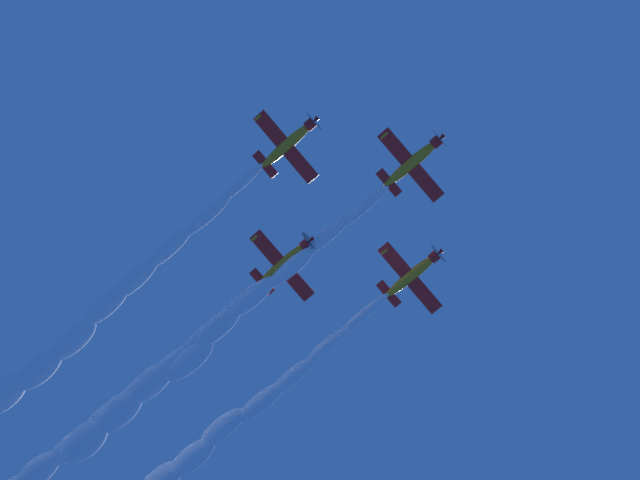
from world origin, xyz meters
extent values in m
ellipsoid|color=orange|center=(-4.23, 4.62, 92.99)|extent=(4.22, 7.20, 1.48)
cylinder|color=red|center=(-2.87, 7.67, 93.06)|extent=(1.66, 1.44, 1.39)
cone|color=red|center=(-2.58, 8.32, 93.07)|extent=(0.91, 0.96, 0.67)
cylinder|color=#3F3F47|center=(-2.65, 8.17, 93.07)|extent=(2.80, 1.21, 3.02)
cube|color=red|center=(-4.35, 4.44, 92.81)|extent=(8.88, 5.08, 2.21)
ellipsoid|color=orange|center=(-8.40, 6.21, 93.80)|extent=(0.69, 1.03, 0.34)
ellipsoid|color=orange|center=(-0.31, 2.66, 91.81)|extent=(0.69, 1.03, 0.34)
cube|color=red|center=(-5.51, 1.69, 92.97)|extent=(3.36, 2.22, 0.85)
cube|color=orange|center=(-5.44, 1.57, 93.51)|extent=(0.86, 1.24, 1.23)
ellipsoid|color=#1E232D|center=(-4.01, 4.87, 93.44)|extent=(1.50, 1.86, 0.89)
ellipsoid|color=orange|center=(-16.28, 1.05, 92.93)|extent=(4.26, 7.21, 1.42)
cylinder|color=red|center=(-14.92, 4.10, 92.89)|extent=(1.65, 1.47, 1.39)
cone|color=red|center=(-14.63, 4.75, 92.88)|extent=(0.91, 0.97, 0.66)
cylinder|color=#3F3F47|center=(-14.70, 4.60, 92.88)|extent=(2.77, 1.29, 3.03)
cube|color=red|center=(-16.40, 0.86, 92.76)|extent=(8.89, 5.08, 2.21)
ellipsoid|color=orange|center=(-20.43, 2.67, 93.76)|extent=(0.69, 1.03, 0.33)
ellipsoid|color=orange|center=(-12.38, -0.94, 91.76)|extent=(0.69, 1.03, 0.33)
cube|color=red|center=(-17.56, -1.87, 93.03)|extent=(3.37, 2.22, 0.85)
cube|color=orange|center=(-17.48, -1.98, 93.56)|extent=(0.85, 1.28, 1.22)
ellipsoid|color=#1E232D|center=(-16.05, 1.31, 93.37)|extent=(1.50, 1.88, 0.88)
ellipsoid|color=orange|center=(1.33, -7.54, 94.89)|extent=(4.24, 7.21, 1.50)
cylinder|color=red|center=(2.69, -4.49, 94.96)|extent=(1.69, 1.45, 1.42)
cone|color=red|center=(2.98, -3.84, 94.97)|extent=(0.92, 0.96, 0.68)
cylinder|color=#3F3F47|center=(2.91, -3.99, 94.97)|extent=(2.85, 1.24, 3.08)
cube|color=red|center=(1.20, -7.72, 94.71)|extent=(8.82, 5.05, 2.50)
ellipsoid|color=orange|center=(-2.81, -5.97, 95.85)|extent=(0.69, 1.03, 0.34)
ellipsoid|color=orange|center=(5.22, -9.48, 93.57)|extent=(0.69, 1.03, 0.34)
cube|color=red|center=(0.05, -10.47, 94.88)|extent=(3.34, 2.21, 0.96)
cube|color=orange|center=(0.14, -10.60, 95.41)|extent=(0.89, 1.26, 1.23)
ellipsoid|color=#1E232D|center=(1.57, -7.30, 95.34)|extent=(1.51, 1.87, 0.91)
ellipsoid|color=orange|center=(-10.76, -11.90, 93.23)|extent=(4.23, 7.20, 1.38)
cylinder|color=red|center=(-9.40, -8.85, 93.19)|extent=(1.63, 1.46, 1.36)
cone|color=red|center=(-9.11, -8.20, 93.18)|extent=(0.89, 0.97, 0.65)
cylinder|color=#3F3F47|center=(-9.18, -8.35, 93.18)|extent=(2.71, 1.26, 2.96)
cube|color=red|center=(-10.88, -12.09, 93.05)|extent=(8.94, 5.10, 1.92)
ellipsoid|color=orange|center=(-14.94, -10.28, 93.91)|extent=(0.69, 1.03, 0.32)
ellipsoid|color=orange|center=(-6.82, -13.91, 92.19)|extent=(0.69, 1.03, 0.32)
cube|color=red|center=(-12.05, -14.82, 93.32)|extent=(3.38, 2.23, 0.74)
cube|color=orange|center=(-11.98, -14.93, 93.86)|extent=(0.82, 1.26, 1.23)
ellipsoid|color=#1E232D|center=(-10.54, -11.63, 93.67)|extent=(1.48, 1.87, 0.86)
ellipsoid|color=white|center=(-7.22, -1.59, 92.77)|extent=(3.80, 6.76, 1.16)
ellipsoid|color=white|center=(-9.07, -6.33, 92.87)|extent=(4.10, 6.89, 1.49)
ellipsoid|color=white|center=(-11.22, -11.08, 92.65)|extent=(4.40, 7.03, 1.81)
ellipsoid|color=white|center=(-13.22, -16.31, 92.66)|extent=(4.70, 7.16, 2.14)
ellipsoid|color=white|center=(-15.46, -21.23, 92.80)|extent=(5.00, 7.30, 2.46)
ellipsoid|color=white|center=(-18.19, -25.52, 92.66)|extent=(5.29, 7.43, 2.79)
ellipsoid|color=white|center=(-19.54, -30.78, 92.78)|extent=(5.59, 7.57, 3.11)
ellipsoid|color=white|center=(-21.68, -35.36, 92.51)|extent=(5.89, 7.70, 3.44)
ellipsoid|color=white|center=(-23.94, -40.49, 92.27)|extent=(6.19, 7.84, 3.76)
ellipsoid|color=white|center=(-18.89, -5.04, 92.88)|extent=(3.80, 6.76, 1.16)
ellipsoid|color=white|center=(-21.21, -10.06, 92.77)|extent=(4.10, 6.89, 1.49)
ellipsoid|color=white|center=(-23.58, -14.98, 92.70)|extent=(4.40, 7.03, 1.81)
ellipsoid|color=white|center=(-25.57, -19.48, 92.70)|extent=(4.70, 7.16, 2.14)
ellipsoid|color=white|center=(-27.32, -24.81, 92.78)|extent=(5.00, 7.30, 2.46)
ellipsoid|color=white|center=(-29.68, -29.30, 92.36)|extent=(5.29, 7.43, 2.79)
ellipsoid|color=white|center=(-1.22, -13.82, 94.88)|extent=(3.80, 6.76, 1.16)
ellipsoid|color=white|center=(-3.39, -18.32, 94.62)|extent=(4.10, 6.89, 1.49)
ellipsoid|color=white|center=(-5.67, -23.74, 94.84)|extent=(4.40, 7.03, 1.81)
ellipsoid|color=white|center=(-7.83, -28.52, 94.51)|extent=(4.70, 7.16, 2.14)
ellipsoid|color=white|center=(-9.70, -32.74, 94.61)|extent=(5.00, 7.30, 2.46)
ellipsoid|color=white|center=(-12.54, -37.85, 94.61)|extent=(5.29, 7.43, 2.79)
ellipsoid|color=white|center=(-14.67, -42.84, 94.36)|extent=(5.59, 7.57, 3.11)
ellipsoid|color=white|center=(-16.34, -47.96, 94.42)|extent=(5.89, 7.70, 3.44)
ellipsoid|color=white|center=(-13.34, -18.01, 93.17)|extent=(3.80, 6.76, 1.16)
ellipsoid|color=white|center=(-15.60, -22.78, 93.00)|extent=(4.10, 6.89, 1.49)
ellipsoid|color=white|center=(-18.00, -27.85, 93.10)|extent=(4.40, 7.03, 1.81)
ellipsoid|color=white|center=(-20.12, -32.93, 93.02)|extent=(4.70, 7.16, 2.14)
ellipsoid|color=white|center=(-22.01, -37.32, 93.09)|extent=(5.00, 7.30, 2.46)
ellipsoid|color=white|center=(-24.38, -42.44, 93.05)|extent=(5.29, 7.43, 2.79)
ellipsoid|color=white|center=(-26.09, -47.29, 92.69)|extent=(5.59, 7.57, 3.11)
camera|label=1|loc=(15.28, 0.62, 2.15)|focal=48.90mm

